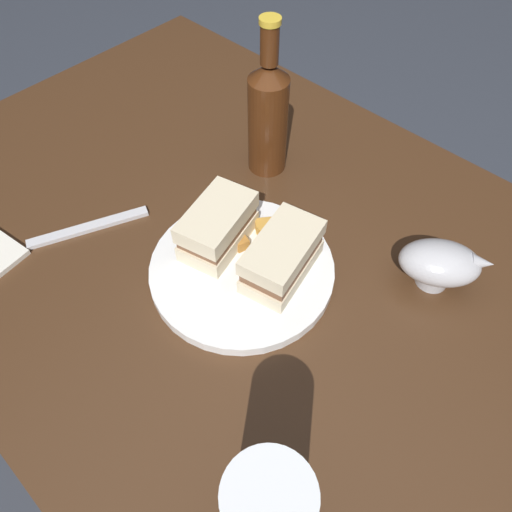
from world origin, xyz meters
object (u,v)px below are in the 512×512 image
at_px(sandwich_half_right, 218,227).
at_px(gravy_boat, 441,263).
at_px(sandwich_half_left, 282,257).
at_px(cider_bottle, 268,115).
at_px(fork, 89,227).
at_px(plate, 242,269).

xyz_separation_m(sandwich_half_right, gravy_boat, (0.26, 0.16, -0.01)).
relative_size(sandwich_half_left, cider_bottle, 0.53).
relative_size(sandwich_half_right, cider_bottle, 0.51).
height_order(sandwich_half_right, cider_bottle, cider_bottle).
relative_size(gravy_boat, fork, 0.71).
relative_size(sandwich_half_left, sandwich_half_right, 1.03).
xyz_separation_m(sandwich_half_left, fork, (-0.27, -0.13, -0.05)).
bearing_deg(sandwich_half_left, sandwich_half_right, -167.53).
relative_size(plate, fork, 1.42).
distance_m(sandwich_half_right, cider_bottle, 0.20).
bearing_deg(gravy_boat, sandwich_half_right, -147.56).
height_order(sandwich_half_right, fork, sandwich_half_right).
height_order(gravy_boat, cider_bottle, cider_bottle).
distance_m(sandwich_half_left, fork, 0.30).
height_order(gravy_boat, fork, gravy_boat).
xyz_separation_m(sandwich_half_right, fork, (-0.17, -0.11, -0.05)).
distance_m(gravy_boat, fork, 0.51).
bearing_deg(sandwich_half_left, cider_bottle, 137.22).
xyz_separation_m(gravy_boat, fork, (-0.43, -0.27, -0.04)).
relative_size(sandwich_half_right, gravy_boat, 1.00).
relative_size(gravy_boat, cider_bottle, 0.51).
xyz_separation_m(plate, sandwich_half_right, (-0.05, 0.01, 0.04)).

